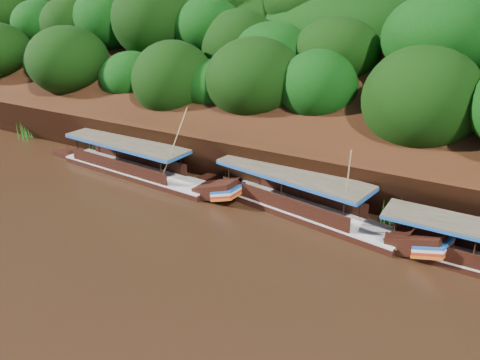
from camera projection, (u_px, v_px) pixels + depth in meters
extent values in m
plane|color=black|center=(228.00, 268.00, 24.55)|extent=(160.00, 160.00, 0.00)
cube|color=black|center=(335.00, 128.00, 35.97)|extent=(120.00, 16.12, 13.64)
cube|color=black|center=(367.00, 137.00, 45.33)|extent=(120.00, 24.00, 12.00)
ellipsoid|color=#19450B|center=(12.00, 88.00, 50.97)|extent=(16.00, 8.00, 6.00)
ellipsoid|color=#19450B|center=(100.00, 29.00, 52.35)|extent=(20.00, 10.00, 8.00)
ellipsoid|color=#19450B|center=(260.00, 120.00, 37.92)|extent=(18.00, 8.00, 6.40)
ellipsoid|color=#19450B|center=(368.00, 42.00, 39.34)|extent=(24.00, 11.00, 8.40)
cube|color=#4E4737|center=(480.00, 228.00, 23.82)|extent=(9.56, 2.62, 0.11)
cube|color=blue|center=(479.00, 230.00, 23.86)|extent=(9.56, 2.62, 0.17)
cube|color=black|center=(301.00, 214.00, 30.24)|extent=(13.55, 4.74, 1.00)
cube|color=silver|center=(301.00, 208.00, 30.05)|extent=(13.56, 4.81, 0.11)
cube|color=black|center=(418.00, 242.00, 25.50)|extent=(3.43, 2.36, 1.88)
cube|color=blue|center=(434.00, 242.00, 24.88)|extent=(1.95, 2.16, 0.68)
cube|color=red|center=(433.00, 248.00, 25.03)|extent=(1.95, 2.16, 0.68)
cube|color=#4E4737|center=(292.00, 173.00, 29.68)|extent=(10.77, 4.60, 0.13)
cube|color=blue|center=(292.00, 175.00, 29.74)|extent=(10.77, 4.60, 0.20)
cylinder|color=tan|center=(347.00, 188.00, 26.62)|extent=(0.46, 0.99, 4.95)
cube|color=black|center=(137.00, 175.00, 36.35)|extent=(14.09, 3.32, 0.95)
cube|color=silver|center=(136.00, 170.00, 36.17)|extent=(14.10, 3.39, 0.11)
cube|color=black|center=(218.00, 190.00, 32.03)|extent=(3.40, 1.98, 1.88)
cube|color=blue|center=(228.00, 188.00, 31.46)|extent=(1.84, 1.93, 0.70)
cube|color=red|center=(228.00, 193.00, 31.60)|extent=(1.84, 1.93, 0.70)
cube|color=#4E4737|center=(126.00, 142.00, 35.81)|extent=(11.10, 3.45, 0.13)
cube|color=blue|center=(126.00, 144.00, 35.86)|extent=(11.10, 3.45, 0.19)
cylinder|color=tan|center=(174.00, 145.00, 32.72)|extent=(1.50, 1.73, 5.28)
cone|color=#23751D|center=(24.00, 130.00, 44.47)|extent=(1.50, 1.50, 1.71)
cone|color=#23751D|center=(93.00, 146.00, 40.70)|extent=(1.50, 1.50, 1.38)
cone|color=#23751D|center=(151.00, 158.00, 37.41)|extent=(1.50, 1.50, 1.73)
cone|color=#23751D|center=(224.00, 171.00, 34.95)|extent=(1.50, 1.50, 1.61)
cone|color=#23751D|center=(320.00, 190.00, 31.57)|extent=(1.50, 1.50, 1.82)
cone|color=#23751D|center=(394.00, 207.00, 28.72)|extent=(1.50, 1.50, 2.21)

